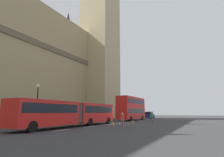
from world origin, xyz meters
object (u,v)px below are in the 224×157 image
object	(u,v)px
traffic_cone_middle	(133,122)
double_decker_bus	(132,108)
sedan_lead	(149,115)
pedestrian_by_kerb	(152,117)
traffic_cone_west	(113,124)
street_lamp	(37,102)
articulated_bus	(73,112)
pedestrian_near_cones	(122,120)

from	to	relation	value
traffic_cone_middle	double_decker_bus	bearing A→B (deg)	22.69
sedan_lead	pedestrian_by_kerb	size ratio (longest dim) A/B	2.60
traffic_cone_west	traffic_cone_middle	distance (m)	4.97
traffic_cone_middle	street_lamp	size ratio (longest dim) A/B	0.11
articulated_bus	pedestrian_by_kerb	world-z (taller)	articulated_bus
double_decker_bus	traffic_cone_middle	distance (m)	11.76
sedan_lead	traffic_cone_west	world-z (taller)	sedan_lead
double_decker_bus	pedestrian_by_kerb	world-z (taller)	double_decker_bus
sedan_lead	pedestrian_near_cones	xyz separation A→B (m)	(-31.12, -6.25, -0.00)
traffic_cone_west	pedestrian_by_kerb	xyz separation A→B (m)	(9.35, -2.50, 0.63)
sedan_lead	street_lamp	xyz separation A→B (m)	(-33.54, 4.57, 2.14)
sedan_lead	pedestrian_near_cones	distance (m)	31.75
pedestrian_near_cones	articulated_bus	bearing A→B (deg)	96.41
double_decker_bus	traffic_cone_middle	world-z (taller)	double_decker_bus
pedestrian_near_cones	pedestrian_by_kerb	bearing A→B (deg)	0.81
traffic_cone_middle	street_lamp	xyz separation A→B (m)	(-10.16, 8.94, 2.77)
pedestrian_near_cones	traffic_cone_middle	bearing A→B (deg)	13.62
pedestrian_near_cones	pedestrian_by_kerb	xyz separation A→B (m)	(12.19, 0.17, 0.00)
traffic_cone_west	articulated_bus	bearing A→B (deg)	134.22
double_decker_bus	street_lamp	distance (m)	21.27
double_decker_bus	traffic_cone_west	distance (m)	16.13
double_decker_bus	traffic_cone_middle	size ratio (longest dim) A/B	18.29
articulated_bus	pedestrian_by_kerb	size ratio (longest dim) A/B	9.59
articulated_bus	street_lamp	bearing A→B (deg)	110.78
traffic_cone_middle	street_lamp	bearing A→B (deg)	138.66
pedestrian_by_kerb	street_lamp	bearing A→B (deg)	143.91
sedan_lead	traffic_cone_west	distance (m)	28.52
sedan_lead	pedestrian_by_kerb	bearing A→B (deg)	-162.19
double_decker_bus	pedestrian_by_kerb	size ratio (longest dim) A/B	6.28
articulated_bus	sedan_lead	size ratio (longest dim) A/B	3.68
street_lamp	pedestrian_near_cones	size ratio (longest dim) A/B	3.12
articulated_bus	street_lamp	world-z (taller)	street_lamp
street_lamp	pedestrian_by_kerb	size ratio (longest dim) A/B	3.12
traffic_cone_middle	pedestrian_by_kerb	world-z (taller)	pedestrian_by_kerb
traffic_cone_west	traffic_cone_middle	world-z (taller)	same
pedestrian_by_kerb	double_decker_bus	bearing A→B (deg)	44.85
articulated_bus	double_decker_bus	bearing A→B (deg)	0.01
street_lamp	pedestrian_by_kerb	distance (m)	18.20
sedan_lead	double_decker_bus	bearing A→B (deg)	179.72
traffic_cone_west	street_lamp	size ratio (longest dim) A/B	0.11
double_decker_bus	street_lamp	xyz separation A→B (m)	(-20.78, 4.50, 0.35)
pedestrian_near_cones	traffic_cone_west	bearing A→B (deg)	43.20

